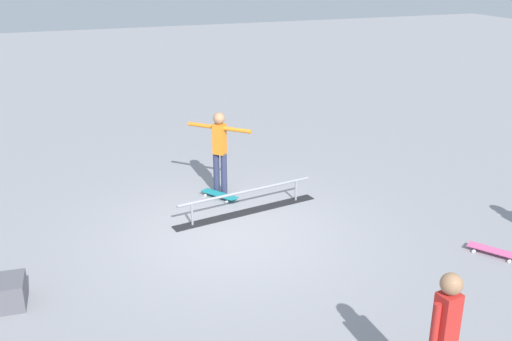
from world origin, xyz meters
The scene contains 6 objects.
ground_plane centered at (0.00, 0.00, 0.00)m, with size 60.00×60.00×0.00m, color gray.
grind_rail centered at (-0.55, -0.80, 0.19)m, with size 2.88×0.71×0.44m.
skater_main centered at (-0.37, -1.82, 0.97)m, with size 1.00×1.00×1.66m.
skateboard_main centered at (-0.27, -1.60, 0.07)m, with size 0.60×0.78×0.09m.
bystander_red_shirt centered at (-0.75, 4.54, 0.91)m, with size 0.37×0.22×1.62m.
loose_skateboard_pink centered at (-3.67, 2.10, 0.07)m, with size 0.60×0.78×0.09m.
Camera 1 is at (2.72, 8.43, 4.49)m, focal length 40.83 mm.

